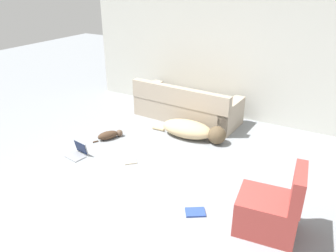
{
  "coord_description": "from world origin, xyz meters",
  "views": [
    {
      "loc": [
        1.97,
        -2.53,
        2.61
      ],
      "look_at": [
        -0.29,
        1.4,
        0.53
      ],
      "focal_mm": 35.0,
      "sensor_mm": 36.0,
      "label": 1
    }
  ],
  "objects_px": {
    "laptop_open": "(79,151)",
    "book_blue": "(195,212)",
    "cat": "(110,135)",
    "couch": "(186,107)",
    "book_cream": "(130,161)",
    "dog": "(192,130)",
    "side_chair": "(271,210)"
  },
  "relations": [
    {
      "from": "laptop_open",
      "to": "book_blue",
      "type": "relative_size",
      "value": 1.12
    },
    {
      "from": "cat",
      "to": "book_blue",
      "type": "height_order",
      "value": "cat"
    },
    {
      "from": "couch",
      "to": "book_blue",
      "type": "distance_m",
      "value": 2.88
    },
    {
      "from": "couch",
      "to": "book_cream",
      "type": "xyz_separation_m",
      "value": [
        0.01,
        -1.92,
        -0.24
      ]
    },
    {
      "from": "dog",
      "to": "laptop_open",
      "type": "bearing_deg",
      "value": -133.69
    },
    {
      "from": "dog",
      "to": "book_cream",
      "type": "relative_size",
      "value": 5.86
    },
    {
      "from": "laptop_open",
      "to": "book_cream",
      "type": "height_order",
      "value": "laptop_open"
    },
    {
      "from": "laptop_open",
      "to": "side_chair",
      "type": "bearing_deg",
      "value": 5.61
    },
    {
      "from": "couch",
      "to": "dog",
      "type": "xyz_separation_m",
      "value": [
        0.48,
        -0.69,
        -0.1
      ]
    },
    {
      "from": "couch",
      "to": "side_chair",
      "type": "xyz_separation_m",
      "value": [
        2.23,
        -2.35,
        0.02
      ]
    },
    {
      "from": "book_cream",
      "to": "side_chair",
      "type": "bearing_deg",
      "value": -11.01
    },
    {
      "from": "dog",
      "to": "book_cream",
      "type": "xyz_separation_m",
      "value": [
        -0.46,
        -1.22,
        -0.14
      ]
    },
    {
      "from": "cat",
      "to": "side_chair",
      "type": "bearing_deg",
      "value": -78.83
    },
    {
      "from": "laptop_open",
      "to": "book_cream",
      "type": "distance_m",
      "value": 0.86
    },
    {
      "from": "book_blue",
      "to": "book_cream",
      "type": "bearing_deg",
      "value": 157.28
    },
    {
      "from": "laptop_open",
      "to": "book_blue",
      "type": "height_order",
      "value": "laptop_open"
    },
    {
      "from": "book_blue",
      "to": "side_chair",
      "type": "bearing_deg",
      "value": 10.16
    },
    {
      "from": "dog",
      "to": "side_chair",
      "type": "bearing_deg",
      "value": -45.57
    },
    {
      "from": "dog",
      "to": "laptop_open",
      "type": "height_order",
      "value": "dog"
    },
    {
      "from": "dog",
      "to": "side_chair",
      "type": "xyz_separation_m",
      "value": [
        1.76,
        -1.66,
        0.12
      ]
    },
    {
      "from": "book_cream",
      "to": "side_chair",
      "type": "height_order",
      "value": "side_chair"
    },
    {
      "from": "dog",
      "to": "laptop_open",
      "type": "distance_m",
      "value": 1.95
    },
    {
      "from": "couch",
      "to": "dog",
      "type": "distance_m",
      "value": 0.85
    },
    {
      "from": "book_blue",
      "to": "side_chair",
      "type": "distance_m",
      "value": 0.89
    },
    {
      "from": "couch",
      "to": "dog",
      "type": "height_order",
      "value": "couch"
    },
    {
      "from": "dog",
      "to": "cat",
      "type": "xyz_separation_m",
      "value": [
        -1.25,
        -0.75,
        -0.08
      ]
    },
    {
      "from": "laptop_open",
      "to": "book_cream",
      "type": "relative_size",
      "value": 1.33
    },
    {
      "from": "book_cream",
      "to": "laptop_open",
      "type": "bearing_deg",
      "value": -163.92
    },
    {
      "from": "dog",
      "to": "book_blue",
      "type": "relative_size",
      "value": 4.9
    },
    {
      "from": "cat",
      "to": "side_chair",
      "type": "distance_m",
      "value": 3.14
    },
    {
      "from": "cat",
      "to": "laptop_open",
      "type": "height_order",
      "value": "laptop_open"
    },
    {
      "from": "laptop_open",
      "to": "book_blue",
      "type": "distance_m",
      "value": 2.24
    }
  ]
}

